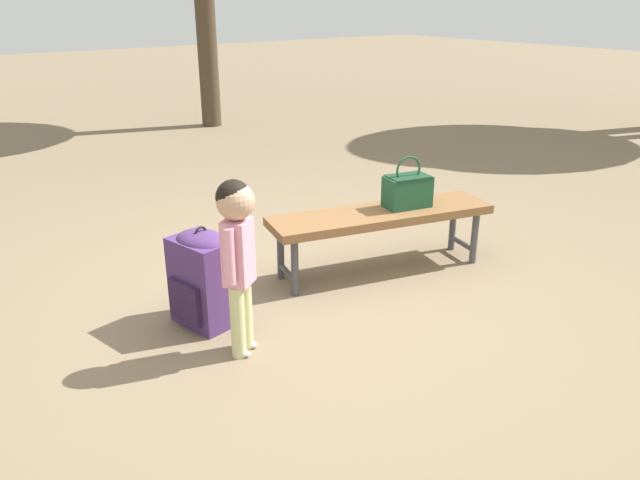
{
  "coord_description": "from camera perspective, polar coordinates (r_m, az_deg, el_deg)",
  "views": [
    {
      "loc": [
        2.14,
        2.93,
        1.86
      ],
      "look_at": [
        0.0,
        0.07,
        0.45
      ],
      "focal_mm": 35.18,
      "sensor_mm": 36.0,
      "label": 1
    }
  ],
  "objects": [
    {
      "name": "park_bench",
      "position": [
        4.39,
        5.6,
        1.94
      ],
      "size": [
        1.65,
        0.78,
        0.45
      ],
      "color": "brown",
      "rests_on": "ground"
    },
    {
      "name": "handbag",
      "position": [
        4.45,
        7.95,
        4.56
      ],
      "size": [
        0.35,
        0.24,
        0.37
      ],
      "color": "#1E4C2D",
      "rests_on": "park_bench"
    },
    {
      "name": "ground_plane",
      "position": [
        4.08,
        -0.57,
        -5.58
      ],
      "size": [
        40.0,
        40.0,
        0.0
      ],
      "primitive_type": "plane",
      "color": "#7F6B51",
      "rests_on": "ground"
    },
    {
      "name": "child_standing",
      "position": [
        3.28,
        -7.54,
        -0.09
      ],
      "size": [
        0.23,
        0.2,
        0.99
      ],
      "color": "#CCCC8C",
      "rests_on": "ground"
    },
    {
      "name": "backpack_large",
      "position": [
        3.77,
        -10.54,
        -3.19
      ],
      "size": [
        0.37,
        0.41,
        0.62
      ],
      "color": "#4C2D66",
      "rests_on": "ground"
    }
  ]
}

